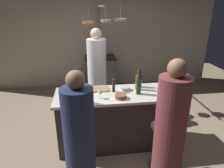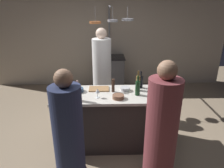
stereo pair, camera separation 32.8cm
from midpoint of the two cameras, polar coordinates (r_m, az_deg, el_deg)
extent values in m
plane|color=gray|center=(3.63, 2.75, -15.81)|extent=(9.00, 9.00, 0.00)
cube|color=#BCAD99|center=(5.82, 0.86, 12.38)|extent=(6.40, 0.16, 2.60)
cube|color=#332D2B|center=(3.39, 2.88, -9.99)|extent=(1.72, 0.66, 0.86)
cube|color=beige|center=(3.19, 3.03, -3.04)|extent=(1.80, 0.72, 0.04)
cube|color=#47474C|center=(5.63, 0.99, 2.97)|extent=(0.76, 0.60, 0.86)
cube|color=black|center=(5.51, 1.02, 7.38)|extent=(0.80, 0.64, 0.03)
cylinder|color=white|center=(4.22, -0.54, 1.81)|extent=(0.38, 0.38, 1.57)
sphere|color=beige|center=(4.02, -0.59, 13.77)|extent=(0.21, 0.21, 0.21)
cylinder|color=#4C4C51|center=(2.95, -7.17, -17.97)|extent=(0.06, 0.06, 0.62)
cylinder|color=black|center=(2.75, -7.48, -12.65)|extent=(0.26, 0.26, 0.04)
cylinder|color=#262D4C|center=(2.42, -7.80, -16.58)|extent=(0.34, 0.34, 1.42)
sphere|color=#8C664C|center=(2.04, -8.89, 1.46)|extent=(0.19, 0.19, 0.19)
cylinder|color=#4C4C51|center=(3.25, 14.22, -21.62)|extent=(0.28, 0.28, 0.02)
cylinder|color=#4C4C51|center=(3.04, 14.77, -17.16)|extent=(0.06, 0.06, 0.62)
cylinder|color=black|center=(2.85, 15.39, -11.96)|extent=(0.26, 0.26, 0.04)
cylinder|color=brown|center=(2.50, 17.02, -15.00)|extent=(0.36, 0.36, 1.49)
sphere|color=#8C664C|center=(2.14, 19.38, 3.53)|extent=(0.20, 0.20, 0.20)
cylinder|color=gray|center=(5.71, 0.91, 9.92)|extent=(0.04, 0.04, 2.15)
cylinder|color=gray|center=(4.90, 1.38, 20.72)|extent=(0.04, 1.41, 0.04)
cylinder|color=#B26638|center=(4.32, -2.39, 16.66)|extent=(0.24, 0.24, 0.04)
cylinder|color=gray|center=(4.35, -2.42, 18.68)|extent=(0.01, 0.01, 0.30)
cylinder|color=gray|center=(4.35, 2.44, 17.07)|extent=(0.21, 0.21, 0.04)
cylinder|color=gray|center=(4.35, 2.45, 18.88)|extent=(0.01, 0.01, 0.27)
cylinder|color=gray|center=(4.36, 6.58, 17.28)|extent=(0.24, 0.24, 0.04)
cylinder|color=gray|center=(4.39, 6.59, 18.93)|extent=(0.01, 0.01, 0.25)
cube|color=#997047|center=(3.33, -0.82, -1.39)|extent=(0.32, 0.22, 0.02)
cylinder|color=#382319|center=(3.20, 3.24, -0.48)|extent=(0.05, 0.05, 0.21)
cylinder|color=#B78C8E|center=(2.92, -6.23, -2.73)|extent=(0.07, 0.07, 0.22)
cylinder|color=#B78C8E|center=(2.86, -6.35, 0.06)|extent=(0.03, 0.03, 0.08)
cylinder|color=brown|center=(3.30, 10.03, 0.13)|extent=(0.07, 0.07, 0.24)
cylinder|color=brown|center=(3.24, 10.21, 2.81)|extent=(0.03, 0.03, 0.08)
cylinder|color=black|center=(3.41, 10.67, 0.47)|extent=(0.07, 0.07, 0.20)
cylinder|color=black|center=(3.37, 10.83, 2.75)|extent=(0.03, 0.03, 0.08)
cylinder|color=#143319|center=(3.13, 10.10, -1.22)|extent=(0.07, 0.07, 0.22)
cylinder|color=#143319|center=(3.08, 10.28, 1.41)|extent=(0.03, 0.03, 0.08)
cylinder|color=silver|center=(3.25, -9.98, -2.37)|extent=(0.06, 0.06, 0.01)
cylinder|color=silver|center=(3.24, -10.03, -1.71)|extent=(0.01, 0.01, 0.07)
cone|color=silver|center=(3.21, -10.11, -0.56)|extent=(0.07, 0.07, 0.06)
cylinder|color=silver|center=(3.04, -0.91, -3.80)|extent=(0.06, 0.06, 0.01)
cylinder|color=silver|center=(3.02, -0.91, -3.11)|extent=(0.01, 0.01, 0.07)
cone|color=silver|center=(2.99, -0.92, -1.88)|extent=(0.07, 0.07, 0.06)
cylinder|color=#334C6B|center=(3.25, -6.54, -1.68)|extent=(0.17, 0.17, 0.06)
cylinder|color=brown|center=(3.01, 4.87, -3.59)|extent=(0.17, 0.17, 0.06)
cylinder|color=#B7B7BC|center=(3.29, 6.55, -1.44)|extent=(0.15, 0.15, 0.06)
camera|label=1|loc=(0.16, -87.14, 1.10)|focal=33.04mm
camera|label=2|loc=(0.16, 92.86, -1.10)|focal=33.04mm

